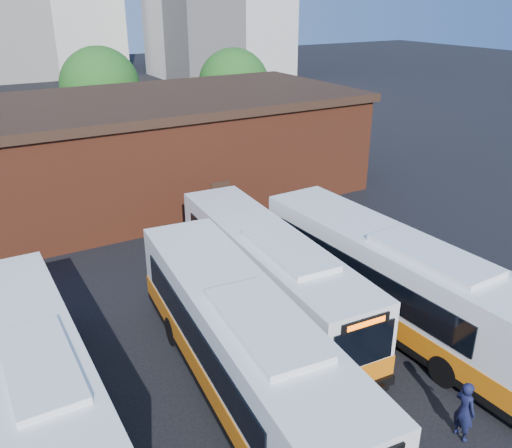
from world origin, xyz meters
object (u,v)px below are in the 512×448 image
bus_midwest (242,349)px  bus_east (394,284)px  bus_west (40,386)px  bus_mideast (269,275)px  transit_worker (465,410)px

bus_midwest → bus_east: bearing=10.7°
bus_west → bus_mideast: bus_mideast is taller
bus_west → transit_worker: bearing=-32.0°
bus_mideast → transit_worker: (1.22, -8.91, -0.63)m
bus_west → bus_east: (13.07, -0.95, 0.20)m
bus_midwest → transit_worker: (4.63, -5.02, -0.72)m
bus_west → bus_mideast: bearing=13.8°
bus_mideast → transit_worker: size_ratio=6.73×
bus_west → bus_mideast: 9.59m
bus_west → bus_midwest: size_ratio=0.88×
bus_midwest → bus_west: bearing=170.0°
bus_east → transit_worker: bus_east is taller
bus_midwest → bus_east: size_ratio=0.99×
bus_west → bus_east: 13.11m
bus_west → bus_east: size_ratio=0.88×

